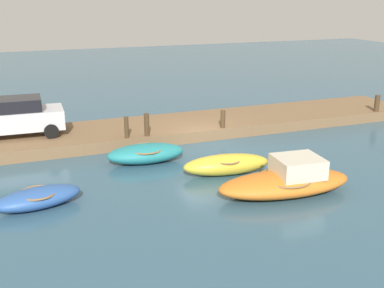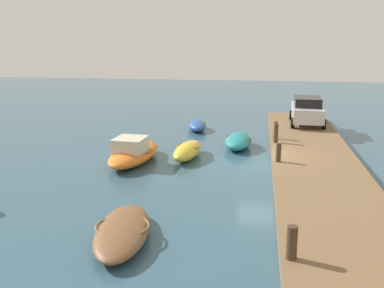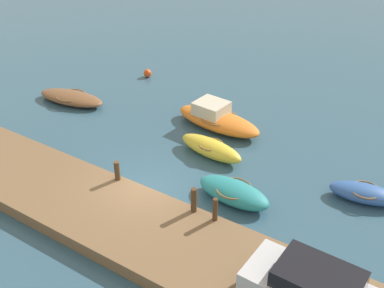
% 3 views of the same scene
% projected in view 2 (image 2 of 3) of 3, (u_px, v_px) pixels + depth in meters
% --- Properties ---
extents(ground_plane, '(84.00, 84.00, 0.00)m').
position_uv_depth(ground_plane, '(265.00, 166.00, 21.56)').
color(ground_plane, '#33566B').
extents(dock_platform, '(24.97, 3.91, 0.53)m').
position_uv_depth(dock_platform, '(314.00, 162.00, 21.18)').
color(dock_platform, brown).
rests_on(dock_platform, ground_plane).
extents(rowboat_teal, '(3.28, 1.63, 0.78)m').
position_uv_depth(rowboat_teal, '(238.00, 141.00, 24.88)').
color(rowboat_teal, teal).
rests_on(rowboat_teal, ground_plane).
extents(motorboat_orange, '(4.96, 2.23, 1.32)m').
position_uv_depth(motorboat_orange, '(133.00, 152.00, 22.03)').
color(motorboat_orange, orange).
rests_on(motorboat_orange, ground_plane).
extents(rowboat_yellow, '(3.51, 1.52, 0.79)m').
position_uv_depth(rowboat_yellow, '(188.00, 151.00, 22.79)').
color(rowboat_yellow, gold).
rests_on(rowboat_yellow, ground_plane).
extents(rowboat_brown, '(4.28, 2.13, 0.58)m').
position_uv_depth(rowboat_brown, '(123.00, 231.00, 13.68)').
color(rowboat_brown, brown).
rests_on(rowboat_brown, ground_plane).
extents(dinghy_blue, '(2.98, 1.70, 0.66)m').
position_uv_depth(dinghy_blue, '(197.00, 125.00, 29.60)').
color(dinghy_blue, '#2D569E').
rests_on(dinghy_blue, ground_plane).
extents(mooring_post_west, '(0.28, 0.28, 0.89)m').
position_uv_depth(mooring_post_west, '(292.00, 243.00, 11.39)').
color(mooring_post_west, '#47331E').
rests_on(mooring_post_west, dock_platform).
extents(mooring_post_mid_west, '(0.23, 0.23, 0.86)m').
position_uv_depth(mooring_post_mid_west, '(279.00, 152.00, 20.24)').
color(mooring_post_mid_west, '#47331E').
rests_on(mooring_post_mid_west, dock_platform).
extents(mooring_post_mid_east, '(0.23, 0.23, 1.03)m').
position_uv_depth(mooring_post_mid_east, '(276.00, 133.00, 23.84)').
color(mooring_post_mid_east, '#47331E').
rests_on(mooring_post_mid_east, dock_platform).
extents(mooring_post_east, '(0.20, 0.20, 0.96)m').
position_uv_depth(mooring_post_east, '(275.00, 130.00, 24.74)').
color(mooring_post_east, '#47331E').
rests_on(mooring_post_east, dock_platform).
extents(parked_car, '(4.23, 2.14, 1.73)m').
position_uv_depth(parked_car, '(307.00, 110.00, 28.73)').
color(parked_car, silver).
rests_on(parked_car, dock_platform).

